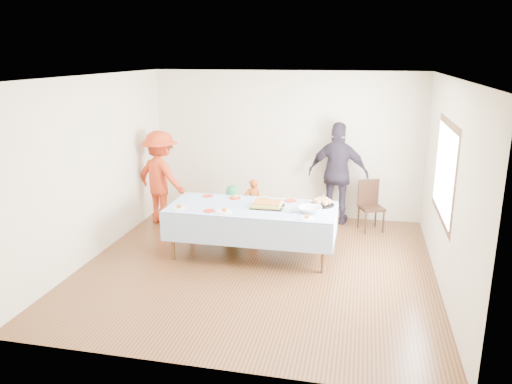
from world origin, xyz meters
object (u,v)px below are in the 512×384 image
Objects in this scene: party_table at (252,210)px; dining_chair at (370,202)px; birthday_cake at (267,204)px; adult_left at (161,178)px.

party_table is 2.38m from dining_chair.
adult_left is at bearing 152.77° from birthday_cake.
party_table is 0.25m from birthday_cake.
adult_left is (-2.16, 1.11, 0.02)m from birthday_cake.
dining_chair is 0.52× the size of adult_left.
adult_left is at bearing 164.22° from dining_chair.
party_table is at bearing 171.74° from adult_left.
party_table is at bearing -160.75° from dining_chair.
adult_left is (-3.68, -0.46, 0.36)m from dining_chair.
dining_chair reaches higher than birthday_cake.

